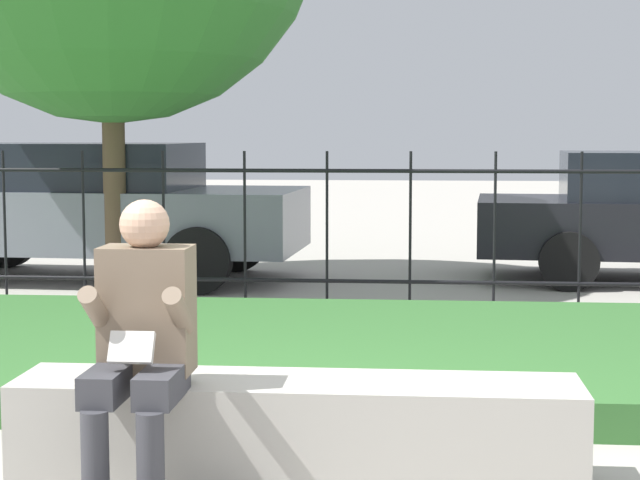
# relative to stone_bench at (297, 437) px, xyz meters

# --- Properties ---
(stone_bench) EXTENTS (2.48, 0.50, 0.46)m
(stone_bench) POSITION_rel_stone_bench_xyz_m (0.00, 0.00, 0.00)
(stone_bench) COLOR #ADA89E
(stone_bench) RESTS_ON ground_plane
(person_seated_reader) EXTENTS (0.42, 0.73, 1.26)m
(person_seated_reader) POSITION_rel_stone_bench_xyz_m (-0.62, -0.28, 0.48)
(person_seated_reader) COLOR black
(person_seated_reader) RESTS_ON ground_plane
(grass_berm) EXTENTS (9.06, 3.21, 0.21)m
(grass_berm) POSITION_rel_stone_bench_xyz_m (0.13, 2.30, -0.10)
(grass_berm) COLOR #33662D
(grass_berm) RESTS_ON ground_plane
(iron_fence) EXTENTS (7.06, 0.03, 1.38)m
(iron_fence) POSITION_rel_stone_bench_xyz_m (0.13, 4.45, 0.52)
(iron_fence) COLOR black
(iron_fence) RESTS_ON ground_plane
(car_parked_left) EXTENTS (4.43, 2.10, 1.43)m
(car_parked_left) POSITION_rel_stone_bench_xyz_m (-2.87, 6.34, 0.56)
(car_parked_left) COLOR slate
(car_parked_left) RESTS_ON ground_plane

